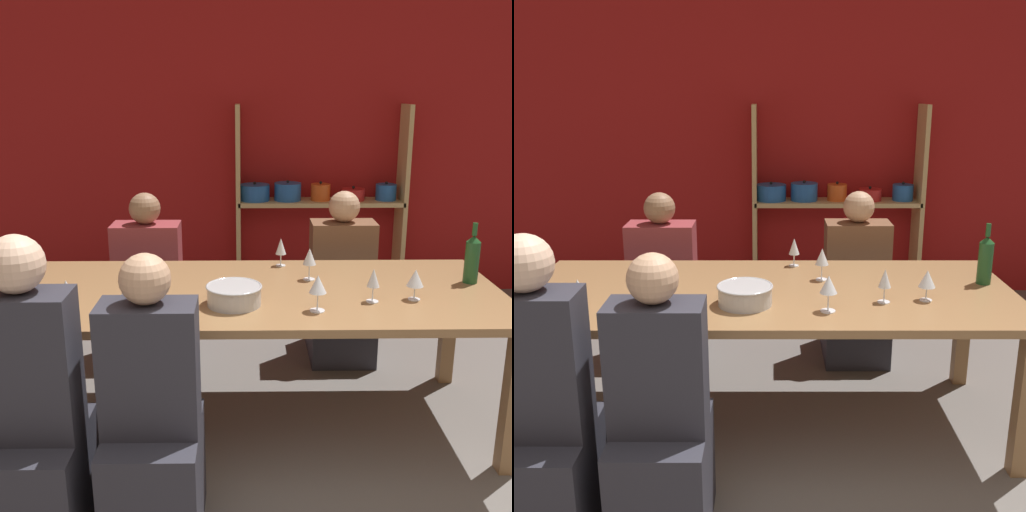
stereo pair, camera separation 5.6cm
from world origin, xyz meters
TOP-DOWN VIEW (x-y plane):
  - wall_back_red at (0.00, 3.83)m, footprint 8.80×0.06m
  - shelf_unit at (0.43, 3.63)m, footprint 1.40×0.30m
  - dining_table at (-0.12, 1.62)m, footprint 2.49×1.07m
  - mixing_bowl at (-0.23, 1.40)m, footprint 0.27×0.27m
  - wine_bottle_green at (1.01, 1.72)m, footprint 0.08×0.08m
  - wine_glass_empty_a at (-0.99, 1.34)m, footprint 0.07×0.07m
  - wine_glass_red_a at (0.65, 1.46)m, footprint 0.08×0.08m
  - wine_glass_red_b at (-0.69, 1.15)m, footprint 0.08×0.08m
  - wine_glass_red_c at (0.44, 1.43)m, footprint 0.06×0.06m
  - wine_glass_red_d at (0.03, 2.04)m, footprint 0.06×0.06m
  - wine_glass_red_e at (0.17, 1.78)m, footprint 0.07×0.07m
  - wine_glass_red_f at (0.16, 1.31)m, footprint 0.08×0.08m
  - person_near_a at (-0.53, 0.79)m, footprint 0.37×0.46m
  - person_far_a at (0.46, 2.47)m, footprint 0.41×0.52m
  - person_near_b at (-0.99, 0.77)m, footprint 0.37×0.46m
  - person_far_b at (-0.82, 2.52)m, footprint 0.44×0.55m

SIDE VIEW (x-z plane):
  - person_far_b at x=-0.82m, z-range -0.16..0.94m
  - person_far_a at x=0.46m, z-range -0.16..0.96m
  - person_near_a at x=-0.53m, z-range -0.15..1.02m
  - person_near_b at x=-0.99m, z-range -0.16..1.10m
  - shelf_unit at x=0.43m, z-range -0.20..1.42m
  - dining_table at x=-0.12m, z-range 0.30..1.06m
  - mixing_bowl at x=-0.23m, z-range 0.76..0.86m
  - wine_glass_empty_a at x=-0.99m, z-range 0.79..0.93m
  - wine_glass_red_a at x=0.65m, z-range 0.78..0.94m
  - wine_glass_red_d at x=0.03m, z-range 0.78..0.95m
  - wine_glass_red_c at x=0.44m, z-range 0.79..0.95m
  - wine_glass_red_b at x=-0.69m, z-range 0.79..0.95m
  - wine_glass_red_e at x=0.17m, z-range 0.79..0.96m
  - wine_glass_red_f at x=0.16m, z-range 0.79..0.97m
  - wine_bottle_green at x=1.01m, z-range 0.73..1.05m
  - wall_back_red at x=0.00m, z-range 0.00..2.70m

